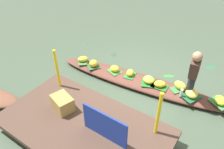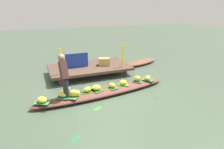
{
  "view_description": "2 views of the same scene",
  "coord_description": "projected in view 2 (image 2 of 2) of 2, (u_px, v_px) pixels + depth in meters",
  "views": [
    {
      "loc": [
        -1.92,
        4.06,
        3.56
      ],
      "look_at": [
        0.45,
        0.55,
        0.47
      ],
      "focal_mm": 35.35,
      "sensor_mm": 36.0,
      "label": 1
    },
    {
      "loc": [
        -1.96,
        -5.4,
        2.7
      ],
      "look_at": [
        0.45,
        0.48,
        0.46
      ],
      "focal_mm": 31.53,
      "sensor_mm": 36.0,
      "label": 2
    }
  ],
  "objects": [
    {
      "name": "leaf_mat_1",
      "position": [
        123.0,
        85.0,
        6.55
      ],
      "size": [
        0.42,
        0.38,
        0.01
      ],
      "primitive_type": "cube",
      "rotation": [
        0.0,
        0.0,
        2.79
      ],
      "color": "#3D863E",
      "rests_on": "vendor_boat"
    },
    {
      "name": "dock_platform",
      "position": [
        89.0,
        67.0,
        8.03
      ],
      "size": [
        3.2,
        1.8,
        0.36
      ],
      "color": "#4C372D",
      "rests_on": "ground"
    },
    {
      "name": "railing_post_east",
      "position": [
        122.0,
        56.0,
        7.76
      ],
      "size": [
        0.06,
        0.06,
        0.93
      ],
      "primitive_type": "cylinder",
      "color": "yellow",
      "rests_on": "dock_platform"
    },
    {
      "name": "canal_water",
      "position": [
        105.0,
        94.0,
        6.3
      ],
      "size": [
        40.0,
        40.0,
        0.0
      ],
      "primitive_type": "plane",
      "color": "#40503E",
      "rests_on": "ground"
    },
    {
      "name": "moored_boat",
      "position": [
        141.0,
        62.0,
        9.5
      ],
      "size": [
        2.07,
        1.22,
        0.2
      ],
      "primitive_type": "ellipsoid",
      "rotation": [
        0.0,
        0.0,
        0.31
      ],
      "color": "brown",
      "rests_on": "ground"
    },
    {
      "name": "drifting_plant_1",
      "position": [
        76.0,
        139.0,
        4.2
      ],
      "size": [
        0.3,
        0.29,
        0.01
      ],
      "primitive_type": "ellipsoid",
      "rotation": [
        0.0,
        0.0,
        0.74
      ],
      "color": "#236740",
      "rests_on": "ground"
    },
    {
      "name": "banana_bunch_0",
      "position": [
        148.0,
        78.0,
        6.97
      ],
      "size": [
        0.34,
        0.35,
        0.15
      ],
      "primitive_type": "ellipsoid",
      "rotation": [
        0.0,
        0.0,
        0.84
      ],
      "color": "gold",
      "rests_on": "vendor_boat"
    },
    {
      "name": "leaf_mat_6",
      "position": [
        64.0,
        96.0,
        5.71
      ],
      "size": [
        0.48,
        0.51,
        0.01
      ],
      "primitive_type": "cube",
      "rotation": [
        0.0,
        0.0,
        1.15
      ],
      "color": "#1A5733",
      "rests_on": "vendor_boat"
    },
    {
      "name": "water_bottle",
      "position": [
        69.0,
        91.0,
        5.86
      ],
      "size": [
        0.06,
        0.06,
        0.2
      ],
      "primitive_type": "cylinder",
      "color": "silver",
      "rests_on": "vendor_boat"
    },
    {
      "name": "banana_bunch_6",
      "position": [
        63.0,
        94.0,
        5.68
      ],
      "size": [
        0.39,
        0.39,
        0.17
      ],
      "primitive_type": "ellipsoid",
      "rotation": [
        0.0,
        0.0,
        5.45
      ],
      "color": "#F9D851",
      "rests_on": "vendor_boat"
    },
    {
      "name": "banana_bunch_7",
      "position": [
        75.0,
        93.0,
        5.69
      ],
      "size": [
        0.35,
        0.27,
        0.2
      ],
      "primitive_type": "ellipsoid",
      "rotation": [
        0.0,
        0.0,
        5.97
      ],
      "color": "yellow",
      "rests_on": "vendor_boat"
    },
    {
      "name": "market_banner",
      "position": [
        77.0,
        61.0,
        7.73
      ],
      "size": [
        0.9,
        0.04,
        0.57
      ],
      "primitive_type": "cube",
      "rotation": [
        0.0,
        0.0,
        -0.01
      ],
      "color": "navy",
      "rests_on": "dock_platform"
    },
    {
      "name": "vendor_boat",
      "position": [
        105.0,
        92.0,
        6.27
      ],
      "size": [
        4.61,
        1.17,
        0.19
      ],
      "primitive_type": "ellipsoid",
      "rotation": [
        0.0,
        0.0,
        0.11
      ],
      "color": "brown",
      "rests_on": "ground"
    },
    {
      "name": "leaf_mat_5",
      "position": [
        88.0,
        91.0,
        6.04
      ],
      "size": [
        0.41,
        0.29,
        0.01
      ],
      "primitive_type": "cube",
      "rotation": [
        0.0,
        0.0,
        0.06
      ],
      "color": "#286721",
      "rests_on": "vendor_boat"
    },
    {
      "name": "produce_crate",
      "position": [
        104.0,
        62.0,
        8.09
      ],
      "size": [
        0.51,
        0.43,
        0.3
      ],
      "primitive_type": "cube",
      "rotation": [
        0.0,
        0.0,
        -0.3
      ],
      "color": "olive",
      "rests_on": "dock_platform"
    },
    {
      "name": "banana_bunch_1",
      "position": [
        123.0,
        82.0,
        6.52
      ],
      "size": [
        0.26,
        0.24,
        0.16
      ],
      "primitive_type": "ellipsoid",
      "rotation": [
        0.0,
        0.0,
        3.05
      ],
      "color": "yellow",
      "rests_on": "vendor_boat"
    },
    {
      "name": "leaf_mat_4",
      "position": [
        42.0,
        102.0,
        5.38
      ],
      "size": [
        0.51,
        0.47,
        0.01
      ],
      "primitive_type": "cube",
      "rotation": [
        0.0,
        0.0,
        2.61
      ],
      "color": "#367B43",
      "rests_on": "vendor_boat"
    },
    {
      "name": "banana_bunch_2",
      "position": [
        112.0,
        85.0,
        6.31
      ],
      "size": [
        0.26,
        0.3,
        0.15
      ],
      "primitive_type": "ellipsoid",
      "rotation": [
        0.0,
        0.0,
        5.04
      ],
      "color": "gold",
      "rests_on": "vendor_boat"
    },
    {
      "name": "banana_bunch_4",
      "position": [
        42.0,
        100.0,
        5.35
      ],
      "size": [
        0.34,
        0.37,
        0.15
      ],
      "primitive_type": "ellipsoid",
      "rotation": [
        0.0,
        0.0,
        2.01
      ],
      "color": "yellow",
      "rests_on": "vendor_boat"
    },
    {
      "name": "banana_bunch_8",
      "position": [
        137.0,
        78.0,
        6.85
      ],
      "size": [
        0.33,
        0.33,
        0.19
      ],
      "primitive_type": "ellipsoid",
      "rotation": [
        0.0,
        0.0,
        5.37
      ],
      "color": "gold",
      "rests_on": "vendor_boat"
    },
    {
      "name": "leaf_mat_7",
      "position": [
        75.0,
        96.0,
        5.73
      ],
      "size": [
        0.45,
        0.49,
        0.01
      ],
      "primitive_type": "cube",
      "rotation": [
        0.0,
        0.0,
        0.95
      ],
      "color": "#39713E",
      "rests_on": "vendor_boat"
    },
    {
      "name": "vendor_person",
      "position": [
        64.0,
        73.0,
        5.53
      ],
      "size": [
        0.23,
        0.47,
        1.23
      ],
      "color": "#28282D",
      "rests_on": "vendor_boat"
    },
    {
      "name": "banana_bunch_5",
      "position": [
        87.0,
        89.0,
        6.02
      ],
      "size": [
        0.34,
        0.32,
        0.15
      ],
      "primitive_type": "ellipsoid",
      "rotation": [
        0.0,
        0.0,
        3.68
      ],
      "color": "yellow",
      "rests_on": "vendor_boat"
    },
    {
      "name": "leaf_mat_2",
      "position": [
        112.0,
        87.0,
        6.33
      ],
      "size": [
        0.29,
        0.38,
        0.01
      ],
      "primitive_type": "cube",
      "rotation": [
        0.0,
        0.0,
        1.72
      ],
      "color": "#297730",
      "rests_on": "vendor_boat"
    },
    {
      "name": "leaf_mat_0",
      "position": [
        148.0,
        80.0,
        6.99
      ],
      "size": [
        0.45,
        0.48,
        0.01
      ],
      "primitive_type": "cube",
      "rotation": [
        0.0,
        0.0,
        2.22
      ],
      "color": "#396E3A",
      "rests_on": "vendor_boat"
    },
    {
      "name": "leaf_mat_3",
      "position": [
        96.0,
        90.0,
        6.15
      ],
      "size": [
        0.45,
        0.49,
        0.01
      ],
      "primitive_type": "cube",
      "rotation": [
        0.0,
        0.0,
        1.95
      ],
      "color": "#216729",
      "rests_on": "vendor_boat"
    },
    {
      "name": "banana_bunch_3",
      "position": [
        96.0,
        88.0,
        6.12
      ],
      "size": [
        0.35,
        0.33,
        0.16
      ],
      "primitive_type": "ellipsoid",
      "rotation": [
        0.0,
        0.0,
        2.8
      ],
      "color": "yellow",
      "rests_on": "vendor_boat"
    },
    {
      "name": "drifting_plant_2",
      "position": [
        186.0,
        93.0,
        6.39
      ],
      "size": [
        0.18,
        0.2,
        0.01
      ],
      "primitive_type": "ellipsoid",
      "rotation": [
        0.0,
        0.0,
        1.97
      ],
      "color": "#265A35",
      "rests_on": "ground"
    },
    {
      "name": "drifting_plant_0",
      "position": [
        97.0,
        108.0,
        5.44
      ],
      "size": [
        0.3,
        0.23,
        0.01
      ],
      "primitive_type": "ellipsoid",
      "rotation": [
        0.0,
        0.0,
        0.52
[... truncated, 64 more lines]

